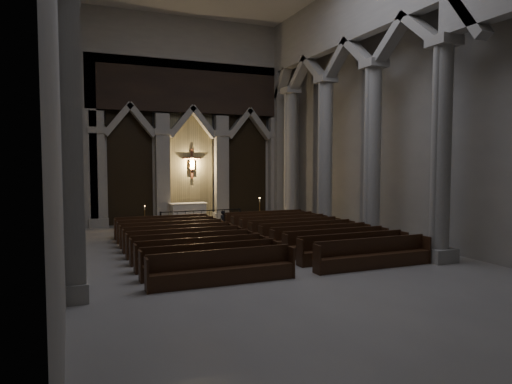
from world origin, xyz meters
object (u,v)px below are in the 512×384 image
Objects in this scene: altar at (188,212)px; pews at (250,242)px; candle_stand_left at (145,223)px; worshipper at (223,221)px; altar_rail at (202,215)px; candle_stand_right at (260,217)px.

altar is 0.21× the size of pews.
candle_stand_left is 1.15× the size of worshipper.
candle_stand_left is at bearing -152.95° from altar.
altar_rail is at bearing 4.22° from candle_stand_left.
altar_rail is 3.20m from candle_stand_left.
altar is at bearing 157.88° from candle_stand_right.
pews is 8.79× the size of worshipper.
altar_rail is 2.70m from worshipper.
altar reaches higher than pews.
worshipper is (0.42, 4.76, 0.24)m from pews.
worshipper is at bearing -34.07° from candle_stand_left.
candle_stand_right is at bearing -22.12° from altar.
candle_stand_left reaches higher than altar.
candle_stand_left is 4.35m from worshipper.
candle_stand_right is (6.56, -0.19, 0.07)m from candle_stand_left.
altar is 4.17m from candle_stand_right.
pews is (0.47, -8.57, -0.36)m from altar.
worshipper is (0.89, -3.81, -0.13)m from altar.
altar reaches higher than altar_rail.
altar is 1.38× the size of candle_stand_right.
altar is 1.24m from altar_rail.
altar is 3.05m from candle_stand_left.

